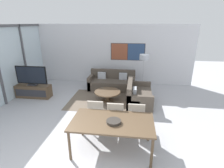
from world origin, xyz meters
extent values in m
cube|color=silver|center=(0.00, 6.03, 1.40)|extent=(7.93, 0.06, 2.80)
cube|color=#2D2D33|center=(0.89, 5.99, 1.55)|extent=(1.61, 0.01, 0.79)
cube|color=brown|center=(0.50, 5.99, 1.55)|extent=(0.77, 0.02, 0.75)
cube|color=navy|center=(1.29, 5.99, 1.55)|extent=(0.77, 0.02, 0.75)
cube|color=#515156|center=(-3.43, 4.52, 1.40)|extent=(0.07, 0.08, 2.80)
cube|color=#706051|center=(0.27, 3.79, 0.00)|extent=(2.93, 2.00, 0.01)
cube|color=brown|center=(-2.74, 3.76, 0.25)|extent=(1.37, 0.44, 0.50)
cube|color=#2D2D33|center=(-2.74, 3.53, 0.25)|extent=(1.26, 0.01, 0.28)
cube|color=#2D2D33|center=(-2.74, 3.76, 0.53)|extent=(0.36, 0.20, 0.05)
cube|color=#2D2D33|center=(-2.74, 3.76, 0.59)|extent=(0.06, 0.03, 0.08)
cube|color=black|center=(-2.74, 3.76, 0.93)|extent=(1.25, 0.04, 0.71)
cube|color=black|center=(-2.74, 3.74, 0.93)|extent=(1.16, 0.01, 0.64)
cube|color=#51473D|center=(0.27, 5.05, 0.21)|extent=(2.05, 0.90, 0.42)
cube|color=#51473D|center=(0.27, 5.41, 0.41)|extent=(2.05, 0.16, 0.83)
cube|color=#51473D|center=(-0.69, 5.05, 0.30)|extent=(0.14, 0.90, 0.60)
cube|color=#51473D|center=(1.22, 5.05, 0.30)|extent=(0.14, 0.90, 0.60)
cube|color=#B2B7C1|center=(-0.22, 5.23, 0.57)|extent=(0.36, 0.12, 0.30)
cube|color=#B2B7C1|center=(0.76, 5.23, 0.57)|extent=(0.36, 0.12, 0.30)
cube|color=#51473D|center=(1.48, 3.76, 0.21)|extent=(0.90, 1.60, 0.42)
cube|color=#51473D|center=(1.11, 3.76, 0.41)|extent=(0.16, 1.60, 0.83)
cube|color=#51473D|center=(1.48, 3.04, 0.30)|extent=(0.90, 0.14, 0.60)
cube|color=#51473D|center=(1.48, 4.49, 0.30)|extent=(0.90, 0.14, 0.60)
cube|color=#B2B7C1|center=(1.29, 3.40, 0.57)|extent=(0.12, 0.36, 0.30)
cylinder|color=brown|center=(0.27, 3.79, 0.01)|extent=(0.45, 0.45, 0.03)
cylinder|color=brown|center=(0.27, 3.79, 0.17)|extent=(0.18, 0.18, 0.34)
cylinder|color=brown|center=(0.27, 3.79, 0.36)|extent=(0.99, 0.99, 0.04)
cube|color=brown|center=(0.81, 1.10, 0.75)|extent=(1.85, 1.03, 0.04)
cylinder|color=brown|center=(-0.06, 0.65, 0.37)|extent=(0.06, 0.06, 0.73)
cylinder|color=brown|center=(1.68, 0.65, 0.37)|extent=(0.06, 0.06, 0.73)
cylinder|color=brown|center=(-0.06, 1.55, 0.37)|extent=(0.06, 0.06, 0.73)
cylinder|color=brown|center=(1.68, 1.55, 0.37)|extent=(0.06, 0.06, 0.73)
cube|color=#B2A899|center=(0.27, 1.93, 0.43)|extent=(0.46, 0.46, 0.06)
cube|color=#B2A899|center=(0.27, 1.73, 0.69)|extent=(0.42, 0.05, 0.47)
cylinder|color=brown|center=(0.07, 1.73, 0.20)|extent=(0.04, 0.04, 0.40)
cylinder|color=brown|center=(0.47, 1.73, 0.20)|extent=(0.04, 0.04, 0.40)
cylinder|color=brown|center=(0.07, 2.13, 0.20)|extent=(0.04, 0.04, 0.40)
cylinder|color=brown|center=(0.47, 2.13, 0.20)|extent=(0.04, 0.04, 0.40)
cube|color=#B2A899|center=(0.81, 1.87, 0.43)|extent=(0.46, 0.46, 0.06)
cube|color=#B2A899|center=(0.81, 1.67, 0.69)|extent=(0.42, 0.05, 0.47)
cylinder|color=brown|center=(0.61, 1.67, 0.20)|extent=(0.04, 0.04, 0.40)
cylinder|color=brown|center=(1.01, 1.67, 0.20)|extent=(0.04, 0.04, 0.40)
cylinder|color=brown|center=(0.61, 2.07, 0.20)|extent=(0.04, 0.04, 0.40)
cylinder|color=brown|center=(1.01, 2.07, 0.20)|extent=(0.04, 0.04, 0.40)
cube|color=#B2A899|center=(1.35, 1.91, 0.43)|extent=(0.46, 0.46, 0.06)
cube|color=#B2A899|center=(1.35, 1.70, 0.69)|extent=(0.42, 0.05, 0.47)
cylinder|color=brown|center=(1.15, 1.71, 0.20)|extent=(0.04, 0.04, 0.40)
cylinder|color=brown|center=(1.55, 1.71, 0.20)|extent=(0.04, 0.04, 0.40)
cylinder|color=brown|center=(1.15, 2.11, 0.20)|extent=(0.04, 0.04, 0.40)
cylinder|color=brown|center=(1.55, 2.11, 0.20)|extent=(0.04, 0.04, 0.40)
cylinder|color=#332D28|center=(0.85, 1.03, 0.80)|extent=(0.33, 0.33, 0.06)
torus|color=#332D28|center=(0.85, 1.03, 0.83)|extent=(0.33, 0.33, 0.02)
cylinder|color=#2D2D33|center=(1.63, 5.08, 0.01)|extent=(0.28, 0.28, 0.02)
cylinder|color=#B7B7BC|center=(1.63, 5.08, 0.71)|extent=(0.03, 0.03, 1.36)
cylinder|color=#B2B7C1|center=(1.63, 5.08, 1.50)|extent=(0.39, 0.39, 0.22)
camera|label=1|loc=(1.26, -2.29, 2.87)|focal=28.00mm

